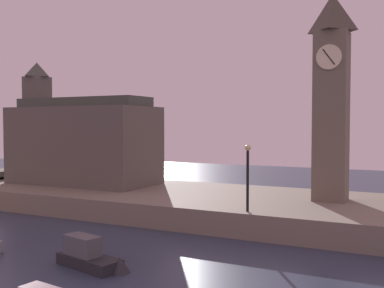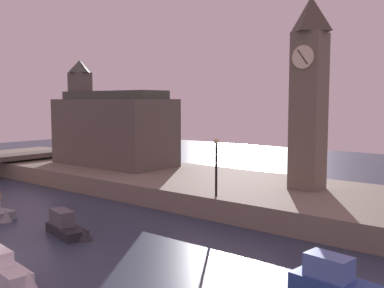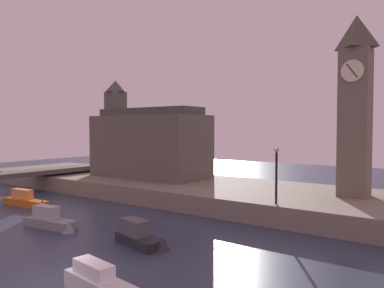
{
  "view_description": "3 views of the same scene",
  "coord_description": "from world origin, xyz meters",
  "px_view_note": "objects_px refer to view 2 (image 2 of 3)",
  "views": [
    {
      "loc": [
        12.44,
        -10.37,
        6.55
      ],
      "look_at": [
        -0.81,
        16.07,
        5.3
      ],
      "focal_mm": 43.04,
      "sensor_mm": 36.0,
      "label": 1
    },
    {
      "loc": [
        20.96,
        -9.26,
        7.85
      ],
      "look_at": [
        -0.21,
        16.73,
        4.64
      ],
      "focal_mm": 42.21,
      "sensor_mm": 36.0,
      "label": 2
    },
    {
      "loc": [
        13.87,
        -9.35,
        6.65
      ],
      "look_at": [
        -4.24,
        15.56,
        5.4
      ],
      "focal_mm": 35.38,
      "sensor_mm": 36.0,
      "label": 3
    }
  ],
  "objects_px": {
    "boat_tour_blue": "(347,287)",
    "boat_barge_dark": "(69,228)",
    "clock_tower": "(309,91)",
    "streetlamp": "(216,160)",
    "parliament_hall": "(112,128)",
    "boat_ferry_white": "(7,271)"
  },
  "relations": [
    {
      "from": "boat_tour_blue",
      "to": "boat_barge_dark",
      "type": "distance_m",
      "value": 15.84
    },
    {
      "from": "clock_tower",
      "to": "streetlamp",
      "type": "relative_size",
      "value": 3.5
    },
    {
      "from": "clock_tower",
      "to": "boat_tour_blue",
      "type": "height_order",
      "value": "clock_tower"
    },
    {
      "from": "parliament_hall",
      "to": "boat_tour_blue",
      "type": "height_order",
      "value": "parliament_hall"
    },
    {
      "from": "clock_tower",
      "to": "boat_tour_blue",
      "type": "xyz_separation_m",
      "value": [
        7.9,
        -13.28,
        -7.95
      ]
    },
    {
      "from": "clock_tower",
      "to": "parliament_hall",
      "type": "height_order",
      "value": "clock_tower"
    },
    {
      "from": "parliament_hall",
      "to": "boat_barge_dark",
      "type": "xyz_separation_m",
      "value": [
        13.09,
        -14.6,
        -4.65
      ]
    },
    {
      "from": "streetlamp",
      "to": "boat_ferry_white",
      "type": "distance_m",
      "value": 14.86
    },
    {
      "from": "boat_ferry_white",
      "to": "parliament_hall",
      "type": "bearing_deg",
      "value": 129.23
    },
    {
      "from": "boat_tour_blue",
      "to": "clock_tower",
      "type": "bearing_deg",
      "value": 120.76
    },
    {
      "from": "clock_tower",
      "to": "streetlamp",
      "type": "height_order",
      "value": "clock_tower"
    },
    {
      "from": "parliament_hall",
      "to": "boat_ferry_white",
      "type": "xyz_separation_m",
      "value": [
        16.63,
        -20.37,
        -4.63
      ]
    },
    {
      "from": "boat_barge_dark",
      "to": "boat_ferry_white",
      "type": "bearing_deg",
      "value": -58.43
    },
    {
      "from": "clock_tower",
      "to": "parliament_hall",
      "type": "bearing_deg",
      "value": -179.16
    },
    {
      "from": "boat_ferry_white",
      "to": "clock_tower",
      "type": "bearing_deg",
      "value": 78.22
    },
    {
      "from": "clock_tower",
      "to": "parliament_hall",
      "type": "xyz_separation_m",
      "value": [
        -20.94,
        -0.31,
        -3.41
      ]
    },
    {
      "from": "boat_tour_blue",
      "to": "boat_barge_dark",
      "type": "bearing_deg",
      "value": -174.09
    },
    {
      "from": "parliament_hall",
      "to": "boat_ferry_white",
      "type": "relative_size",
      "value": 2.71
    },
    {
      "from": "boat_ferry_white",
      "to": "boat_tour_blue",
      "type": "relative_size",
      "value": 1.0
    },
    {
      "from": "clock_tower",
      "to": "boat_ferry_white",
      "type": "xyz_separation_m",
      "value": [
        -4.31,
        -20.68,
        -8.04
      ]
    },
    {
      "from": "streetlamp",
      "to": "boat_barge_dark",
      "type": "xyz_separation_m",
      "value": [
        -4.26,
        -8.68,
        -3.45
      ]
    },
    {
      "from": "boat_tour_blue",
      "to": "boat_barge_dark",
      "type": "height_order",
      "value": "boat_tour_blue"
    }
  ]
}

